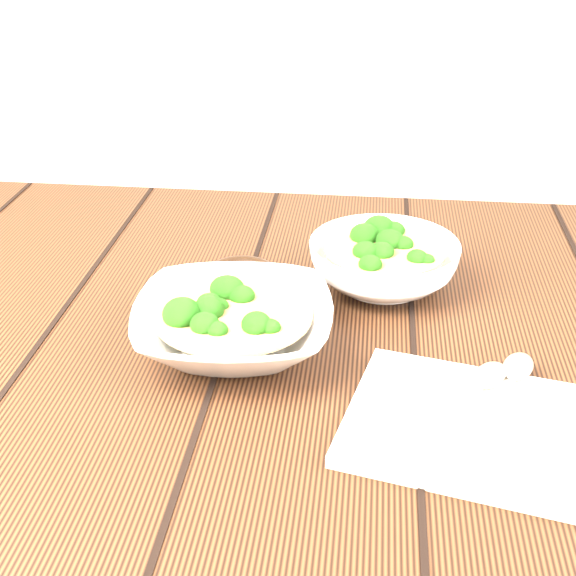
% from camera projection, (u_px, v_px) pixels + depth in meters
% --- Properties ---
extents(table, '(1.20, 0.80, 0.75)m').
position_uv_depth(table, '(253.00, 409.00, 0.96)').
color(table, '#392010').
rests_on(table, ground).
extents(soup_bowl_front, '(0.23, 0.23, 0.06)m').
position_uv_depth(soup_bowl_front, '(234.00, 324.00, 0.84)').
color(soup_bowl_front, silver).
rests_on(soup_bowl_front, table).
extents(soup_bowl_back, '(0.19, 0.19, 0.06)m').
position_uv_depth(soup_bowl_back, '(384.00, 262.00, 0.97)').
color(soup_bowl_back, silver).
rests_on(soup_bowl_back, table).
extents(trivet, '(0.11, 0.11, 0.02)m').
position_uv_depth(trivet, '(241.00, 278.00, 0.97)').
color(trivet, black).
rests_on(trivet, table).
extents(napkin, '(0.26, 0.23, 0.01)m').
position_uv_depth(napkin, '(471.00, 426.00, 0.72)').
color(napkin, '#BBAE9B').
rests_on(napkin, table).
extents(spoon_left, '(0.10, 0.17, 0.01)m').
position_uv_depth(spoon_left, '(476.00, 393.00, 0.75)').
color(spoon_left, '#A9A295').
rests_on(spoon_left, napkin).
extents(spoon_right, '(0.08, 0.18, 0.01)m').
position_uv_depth(spoon_right, '(511.00, 385.00, 0.77)').
color(spoon_right, '#A9A295').
rests_on(spoon_right, napkin).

